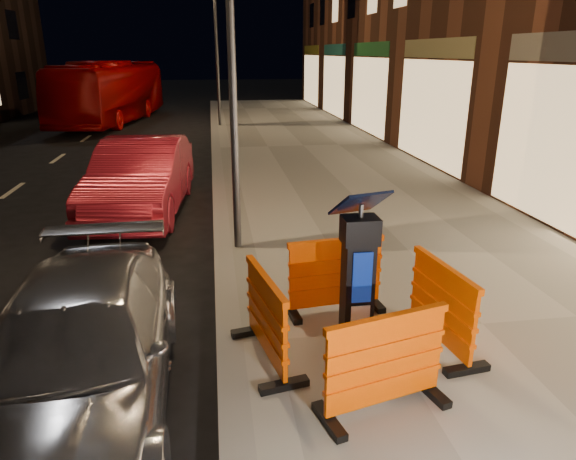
{
  "coord_description": "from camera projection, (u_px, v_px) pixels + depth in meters",
  "views": [
    {
      "loc": [
        -0.08,
        -5.02,
        3.22
      ],
      "look_at": [
        0.8,
        1.0,
        1.1
      ],
      "focal_mm": 32.0,
      "sensor_mm": 36.0,
      "label": 1
    }
  ],
  "objects": [
    {
      "name": "street_lamp_mid",
      "position": [
        232.0,
        56.0,
        7.56
      ],
      "size": [
        0.12,
        0.12,
        6.0
      ],
      "primitive_type": "cylinder",
      "color": "#3F3F44",
      "rests_on": "sidewalk"
    },
    {
      "name": "car_silver",
      "position": [
        86.0,
        407.0,
        4.91
      ],
      "size": [
        1.86,
        4.27,
        1.22
      ],
      "primitive_type": "imported",
      "rotation": [
        0.0,
        0.0,
        0.03
      ],
      "color": "silver",
      "rests_on": "ground"
    },
    {
      "name": "ground_plane",
      "position": [
        230.0,
        355.0,
        5.76
      ],
      "size": [
        120.0,
        120.0,
        0.0
      ],
      "primitive_type": "plane",
      "color": "black",
      "rests_on": "ground"
    },
    {
      "name": "car_red",
      "position": [
        145.0,
        212.0,
        10.86
      ],
      "size": [
        1.96,
        4.71,
        1.52
      ],
      "primitive_type": "imported",
      "rotation": [
        0.0,
        0.0,
        -0.08
      ],
      "color": "maroon",
      "rests_on": "ground"
    },
    {
      "name": "barrier_front",
      "position": [
        385.0,
        364.0,
        4.51
      ],
      "size": [
        1.31,
        0.8,
        0.95
      ],
      "primitive_type": "cube",
      "rotation": [
        0.0,
        0.0,
        0.26
      ],
      "color": "#F95100",
      "rests_on": "sidewalk"
    },
    {
      "name": "bus_doubledecker",
      "position": [
        115.0,
        122.0,
        24.63
      ],
      "size": [
        3.86,
        10.36,
        2.82
      ],
      "primitive_type": "imported",
      "rotation": [
        0.0,
        0.0,
        -0.15
      ],
      "color": "#990202",
      "rests_on": "ground"
    },
    {
      "name": "kerb",
      "position": [
        230.0,
        349.0,
        5.73
      ],
      "size": [
        0.3,
        60.0,
        0.15
      ],
      "primitive_type": "cube",
      "color": "slate",
      "rests_on": "ground"
    },
    {
      "name": "barrier_bldgside",
      "position": [
        442.0,
        306.0,
        5.52
      ],
      "size": [
        0.66,
        1.28,
        0.95
      ],
      "primitive_type": "cube",
      "rotation": [
        0.0,
        0.0,
        1.7
      ],
      "color": "#F95100",
      "rests_on": "sidewalk"
    },
    {
      "name": "sidewalk",
      "position": [
        482.0,
        329.0,
        6.14
      ],
      "size": [
        6.0,
        60.0,
        0.15
      ],
      "primitive_type": "cube",
      "color": "gray",
      "rests_on": "ground"
    },
    {
      "name": "street_lamp_far",
      "position": [
        217.0,
        53.0,
        21.57
      ],
      "size": [
        0.12,
        0.12,
        6.0
      ],
      "primitive_type": "cylinder",
      "color": "#3F3F44",
      "rests_on": "sidewalk"
    },
    {
      "name": "barrier_back",
      "position": [
        335.0,
        275.0,
        6.28
      ],
      "size": [
        1.27,
        0.64,
        0.95
      ],
      "primitive_type": "cube",
      "rotation": [
        0.0,
        0.0,
        0.12
      ],
      "color": "#F95100",
      "rests_on": "sidewalk"
    },
    {
      "name": "parking_kiosk",
      "position": [
        358.0,
        280.0,
        5.27
      ],
      "size": [
        0.62,
        0.62,
        1.71
      ],
      "primitive_type": "cube",
      "rotation": [
        0.0,
        0.0,
        0.17
      ],
      "color": "black",
      "rests_on": "sidewalk"
    },
    {
      "name": "barrier_kerbside",
      "position": [
        266.0,
        319.0,
        5.26
      ],
      "size": [
        0.74,
        1.3,
        0.95
      ],
      "primitive_type": "cube",
      "rotation": [
        0.0,
        0.0,
        1.77
      ],
      "color": "#F95100",
      "rests_on": "sidewalk"
    }
  ]
}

